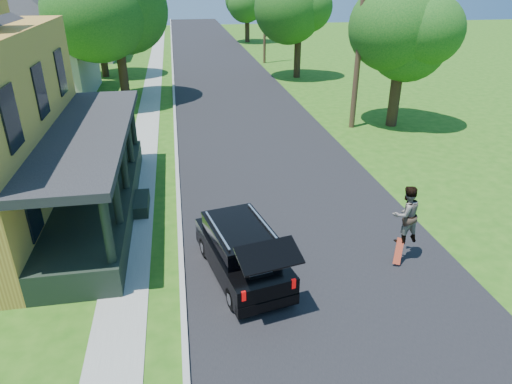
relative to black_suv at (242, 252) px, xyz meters
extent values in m
plane|color=#245911|center=(2.36, -1.50, -0.75)|extent=(140.00, 140.00, 0.00)
cube|color=black|center=(2.36, 18.50, -0.75)|extent=(8.00, 120.00, 0.02)
cube|color=#9C9C97|center=(-1.69, 18.50, -0.75)|extent=(0.15, 120.00, 0.12)
cube|color=gray|center=(-3.24, 18.50, -0.75)|extent=(1.30, 120.00, 0.03)
cube|color=gray|center=(-7.14, 4.50, -0.75)|extent=(6.50, 1.20, 0.03)
cube|color=black|center=(-4.44, 4.50, -0.30)|extent=(2.40, 10.00, 0.90)
cube|color=black|center=(-4.44, 4.50, 2.25)|extent=(2.60, 10.30, 0.25)
cube|color=#9A9788|center=(-11.14, 22.50, 1.75)|extent=(8.00, 8.00, 5.00)
cube|color=#9A9788|center=(-11.14, 38.50, 1.75)|extent=(8.00, 8.00, 5.00)
cube|color=black|center=(0.00, 0.00, -0.18)|extent=(2.37, 4.12, 0.75)
cube|color=black|center=(-0.03, 0.13, 0.42)|extent=(1.95, 2.65, 0.48)
cube|color=black|center=(-0.03, 0.13, 0.68)|extent=(2.00, 2.74, 0.07)
cube|color=black|center=(0.38, -1.85, 1.05)|extent=(1.63, 1.09, 0.34)
cube|color=#2F2F34|center=(0.23, -1.14, 0.08)|extent=(0.71, 0.64, 0.40)
cube|color=silver|center=(-0.67, 0.00, 0.76)|extent=(0.48, 2.10, 0.05)
cube|color=silver|center=(0.61, 0.26, 0.76)|extent=(0.48, 2.10, 0.05)
cube|color=#990505|center=(-0.25, -2.01, 0.08)|extent=(0.11, 0.07, 0.26)
cube|color=#990505|center=(1.02, -1.75, 0.08)|extent=(0.11, 0.07, 0.26)
cylinder|color=black|center=(-0.95, 1.11, -0.46)|extent=(0.33, 0.63, 0.60)
cylinder|color=black|center=(0.44, 1.40, -0.46)|extent=(0.33, 0.63, 0.60)
cylinder|color=black|center=(-0.44, -1.39, -0.46)|extent=(0.33, 0.63, 0.60)
cylinder|color=black|center=(0.95, -1.11, -0.46)|extent=(0.33, 0.63, 0.60)
imported|color=black|center=(4.74, 0.00, 0.73)|extent=(0.95, 0.79, 1.75)
cube|color=#A7280E|center=(4.54, -0.27, -0.32)|extent=(0.41, 0.41, 0.72)
cylinder|color=black|center=(-4.74, 19.80, 0.99)|extent=(0.74, 0.74, 3.50)
sphere|color=#3B7920|center=(-4.74, 19.80, 4.67)|extent=(7.59, 7.59, 5.79)
sphere|color=#3B7920|center=(-5.05, 20.37, 5.32)|extent=(6.75, 6.75, 5.15)
cylinder|color=black|center=(-7.11, 28.81, 1.00)|extent=(0.68, 0.68, 3.51)
sphere|color=#3B7920|center=(-7.11, 28.81, 4.47)|extent=(6.32, 6.32, 5.15)
sphere|color=#3B7920|center=(-7.49, 29.33, 5.04)|extent=(5.62, 5.62, 4.57)
cylinder|color=black|center=(10.21, 12.41, 0.90)|extent=(0.61, 0.61, 3.30)
sphere|color=#3B7920|center=(10.21, 12.41, 4.03)|extent=(4.61, 4.61, 4.45)
sphere|color=#3B7920|center=(10.64, 12.11, 5.02)|extent=(3.99, 3.99, 3.86)
sphere|color=#3B7920|center=(9.67, 12.81, 4.52)|extent=(4.10, 4.10, 3.96)
cylinder|color=black|center=(8.24, 25.88, 0.84)|extent=(0.55, 0.55, 3.20)
sphere|color=#3B7920|center=(8.24, 25.88, 4.12)|extent=(5.22, 5.22, 5.04)
sphere|color=#3B7920|center=(7.75, 26.24, 4.68)|extent=(4.64, 4.64, 4.48)
cylinder|color=black|center=(7.49, 47.14, 0.80)|extent=(0.71, 0.71, 3.11)
sphere|color=#3B7920|center=(7.49, 47.14, 3.88)|extent=(5.87, 5.87, 4.55)
cylinder|color=#3D2B1C|center=(7.92, 12.46, 4.41)|extent=(0.38, 0.38, 10.33)
cylinder|color=#3D2B1C|center=(6.86, 32.65, 3.70)|extent=(0.29, 0.29, 8.92)
camera|label=1|loc=(-1.43, -10.53, 6.96)|focal=32.00mm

